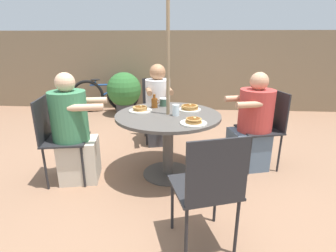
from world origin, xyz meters
name	(u,v)px	position (x,y,z in m)	size (l,w,h in m)	color
ground_plane	(168,174)	(0.00, 0.00, 0.00)	(12.00, 12.00, 0.00)	#8C664C
back_fence	(178,71)	(0.00, 2.99, 0.83)	(10.00, 0.06, 1.66)	#7A664C
patio_table	(168,126)	(0.00, 0.00, 0.58)	(1.14, 1.14, 0.72)	#4C4742
umbrella_pole	(168,75)	(0.00, 0.00, 1.14)	(0.04, 0.04, 2.28)	#846B4C
patio_chair_north	(266,124)	(1.14, 0.30, 0.54)	(0.53, 0.53, 0.92)	#232326
diner_north	(252,127)	(0.97, 0.26, 0.51)	(0.56, 0.49, 1.15)	slate
patio_chair_east	(157,105)	(-0.25, 1.15, 0.54)	(0.52, 0.52, 0.92)	#232326
diner_east	(158,108)	(-0.21, 0.98, 0.53)	(0.44, 0.56, 1.16)	#3D3D42
patio_chair_south	(57,134)	(-1.16, -0.22, 0.54)	(0.51, 0.51, 0.92)	#232326
diner_south	(74,134)	(-0.98, -0.18, 0.53)	(0.59, 0.45, 1.18)	beige
patio_chair_west	(209,186)	(0.36, -1.12, 0.54)	(0.55, 0.55, 0.92)	#232326
pancake_plate_a	(140,109)	(-0.32, 0.09, 0.74)	(0.26, 0.26, 0.07)	silver
pancake_plate_b	(190,108)	(0.23, 0.18, 0.74)	(0.26, 0.26, 0.07)	silver
pancake_plate_c	(194,122)	(0.27, -0.32, 0.74)	(0.26, 0.26, 0.07)	silver
syrup_bottle	(155,103)	(-0.18, 0.28, 0.78)	(0.10, 0.07, 0.16)	brown
coffee_cup	(163,102)	(-0.08, 0.36, 0.77)	(0.09, 0.09, 0.09)	#33513D
drinking_glass_a	(176,110)	(0.09, -0.05, 0.78)	(0.07, 0.07, 0.12)	silver
bicycle	(106,95)	(-1.52, 2.68, 0.35)	(1.40, 0.49, 0.70)	black
potted_shrub	(124,91)	(-1.07, 2.46, 0.49)	(0.69, 0.69, 0.86)	#3D3D3F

